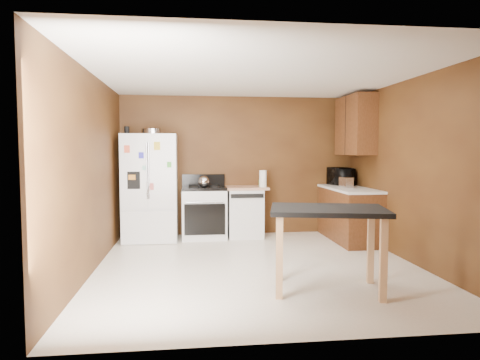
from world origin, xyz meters
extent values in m
plane|color=white|center=(0.00, 0.00, 0.00)|extent=(4.50, 4.50, 0.00)
plane|color=white|center=(0.00, 0.00, 2.50)|extent=(4.50, 4.50, 0.00)
plane|color=#573617|center=(0.00, 2.25, 1.25)|extent=(4.20, 0.00, 4.20)
plane|color=#573617|center=(0.00, -2.25, 1.25)|extent=(4.20, 0.00, 4.20)
plane|color=#573617|center=(-2.10, 0.00, 1.25)|extent=(0.00, 4.50, 4.50)
plane|color=#573617|center=(2.10, 0.00, 1.25)|extent=(0.00, 4.50, 4.50)
cylinder|color=silver|center=(-1.50, 1.83, 1.84)|extent=(0.35, 0.35, 0.09)
cylinder|color=black|center=(-1.91, 1.80, 1.86)|extent=(0.08, 0.08, 0.12)
sphere|color=silver|center=(-0.65, 1.79, 1.00)|extent=(0.19, 0.19, 0.19)
cylinder|color=white|center=(0.38, 1.82, 1.04)|extent=(0.16, 0.16, 0.29)
cylinder|color=green|center=(0.39, 2.00, 0.95)|extent=(0.14, 0.14, 0.12)
cube|color=silver|center=(1.75, 1.48, 0.99)|extent=(0.18, 0.26, 0.17)
imported|color=black|center=(1.84, 1.98, 1.04)|extent=(0.46, 0.59, 0.29)
cube|color=white|center=(-1.55, 1.88, 0.90)|extent=(0.90, 0.75, 1.80)
cube|color=white|center=(-1.78, 1.49, 1.18)|extent=(0.43, 0.02, 1.20)
cube|color=white|center=(-1.32, 1.49, 1.18)|extent=(0.43, 0.02, 1.20)
cube|color=white|center=(-1.55, 1.49, 0.28)|extent=(0.88, 0.02, 0.54)
cube|color=black|center=(-1.78, 1.48, 1.05)|extent=(0.20, 0.01, 0.28)
cylinder|color=silver|center=(-1.56, 1.46, 1.20)|extent=(0.02, 0.02, 0.90)
cylinder|color=silver|center=(-1.54, 1.46, 1.20)|extent=(0.02, 0.02, 0.90)
cube|color=#F55B39|center=(-1.87, 1.46, 1.55)|extent=(0.09, 0.00, 0.12)
cube|color=#312FC8|center=(-1.65, 1.46, 1.45)|extent=(0.08, 0.00, 0.10)
cube|color=yellow|center=(-1.40, 1.46, 1.60)|extent=(0.10, 0.00, 0.13)
cube|color=green|center=(-1.21, 1.46, 1.30)|extent=(0.07, 0.00, 0.09)
cube|color=orange|center=(-1.80, 1.46, 1.10)|extent=(0.11, 0.00, 0.08)
cube|color=#C55D57|center=(-1.50, 1.46, 0.95)|extent=(0.08, 0.00, 0.11)
cube|color=#8ED6C5|center=(-1.60, 1.46, 1.25)|extent=(0.07, 0.00, 0.07)
cube|color=white|center=(-0.64, 1.93, 0.42)|extent=(0.76, 0.65, 0.85)
cube|color=black|center=(-0.64, 1.93, 0.88)|extent=(0.76, 0.65, 0.05)
cube|color=black|center=(-0.64, 2.21, 1.00)|extent=(0.76, 0.06, 0.20)
cube|color=black|center=(-0.64, 1.59, 0.38)|extent=(0.68, 0.02, 0.52)
cylinder|color=silver|center=(-0.64, 1.58, 0.67)|extent=(0.62, 0.02, 0.02)
cylinder|color=black|center=(-0.82, 2.08, 0.91)|extent=(0.17, 0.17, 0.02)
cylinder|color=black|center=(-0.46, 2.08, 0.91)|extent=(0.17, 0.17, 0.02)
cylinder|color=black|center=(-0.82, 1.77, 0.91)|extent=(0.17, 0.17, 0.02)
cylinder|color=black|center=(-0.46, 1.77, 0.91)|extent=(0.17, 0.17, 0.02)
cube|color=white|center=(0.08, 1.95, 0.42)|extent=(0.60, 0.60, 0.85)
cube|color=black|center=(0.08, 1.64, 0.76)|extent=(0.56, 0.02, 0.07)
cube|color=tan|center=(0.08, 1.95, 0.87)|extent=(0.78, 0.62, 0.04)
cube|color=brown|center=(1.80, 1.45, 0.43)|extent=(0.60, 1.55, 0.86)
cube|color=white|center=(1.80, 1.45, 0.88)|extent=(0.63, 1.58, 0.04)
cube|color=brown|center=(1.93, 1.55, 1.95)|extent=(0.35, 1.05, 1.00)
cube|color=black|center=(1.75, 1.55, 1.95)|extent=(0.01, 0.01, 1.00)
cube|color=black|center=(0.60, -1.04, 0.89)|extent=(1.38, 1.07, 0.05)
cube|color=tan|center=(0.17, -0.61, 0.44)|extent=(0.09, 0.09, 0.88)
cube|color=tan|center=(1.18, -0.84, 0.44)|extent=(0.09, 0.09, 0.88)
cube|color=tan|center=(0.03, -1.24, 0.44)|extent=(0.09, 0.09, 0.88)
cube|color=tan|center=(1.04, -1.47, 0.44)|extent=(0.09, 0.09, 0.88)
camera|label=1|loc=(-0.88, -5.48, 1.53)|focal=32.00mm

